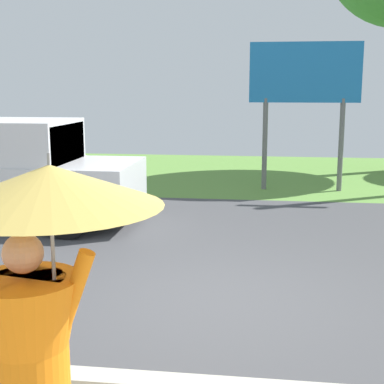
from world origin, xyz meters
The scene contains 3 objects.
ground_plane centered at (0.00, 2.95, -0.05)m, with size 40.00×22.00×0.20m.
monk_pedestrian centered at (-0.58, -3.43, 1.18)m, with size 1.19×1.19×2.13m.
roadside_billboard centered at (1.50, 7.42, 2.55)m, with size 2.60×0.12×3.50m.
Camera 1 is at (0.64, -6.13, 2.46)m, focal length 52.04 mm.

